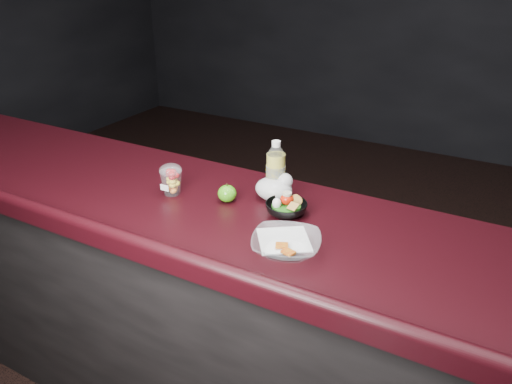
% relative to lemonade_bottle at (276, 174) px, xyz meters
% --- Properties ---
extents(counter, '(4.06, 0.71, 1.02)m').
position_rel_lemonade_bottle_xyz_m(counter, '(-0.02, -0.18, -0.60)').
color(counter, black).
rests_on(counter, ground).
extents(lemonade_bottle, '(0.07, 0.07, 0.22)m').
position_rel_lemonade_bottle_xyz_m(lemonade_bottle, '(0.00, 0.00, 0.00)').
color(lemonade_bottle, gold).
rests_on(lemonade_bottle, counter).
extents(fruit_cup, '(0.09, 0.09, 0.12)m').
position_rel_lemonade_bottle_xyz_m(fruit_cup, '(-0.35, -0.17, -0.03)').
color(fruit_cup, white).
rests_on(fruit_cup, counter).
extents(green_apple, '(0.07, 0.07, 0.07)m').
position_rel_lemonade_bottle_xyz_m(green_apple, '(-0.14, -0.13, -0.06)').
color(green_apple, '#318E10').
rests_on(green_apple, counter).
extents(plastic_bag, '(0.14, 0.12, 0.10)m').
position_rel_lemonade_bottle_xyz_m(plastic_bag, '(0.01, -0.03, -0.05)').
color(plastic_bag, silver).
rests_on(plastic_bag, counter).
extents(snack_bowl, '(0.16, 0.16, 0.08)m').
position_rel_lemonade_bottle_xyz_m(snack_bowl, '(0.10, -0.11, -0.07)').
color(snack_bowl, black).
rests_on(snack_bowl, counter).
extents(takeout_bowl, '(0.27, 0.27, 0.05)m').
position_rel_lemonade_bottle_xyz_m(takeout_bowl, '(0.21, -0.33, -0.07)').
color(takeout_bowl, silver).
rests_on(takeout_bowl, counter).
extents(paper_napkin, '(0.22, 0.22, 0.00)m').
position_rel_lemonade_bottle_xyz_m(paper_napkin, '(0.17, -0.27, -0.09)').
color(paper_napkin, white).
rests_on(paper_napkin, counter).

